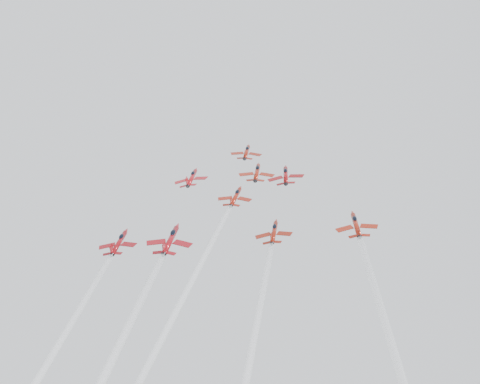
# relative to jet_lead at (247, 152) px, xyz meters

# --- Properties ---
(jet_lead) EXTENTS (9.56, 11.68, 9.15)m
(jet_lead) POSITION_rel_jet_lead_xyz_m (0.00, 0.00, 0.00)
(jet_lead) COLOR maroon
(jet_row2_left) EXTENTS (9.79, 11.96, 9.37)m
(jet_row2_left) POSITION_rel_jet_lead_xyz_m (-13.25, -13.87, -10.72)
(jet_row2_left) COLOR #B31118
(jet_row2_center) EXTENTS (9.96, 12.17, 9.53)m
(jet_row2_center) POSITION_rel_jet_lead_xyz_m (5.00, -12.49, -9.64)
(jet_row2_center) COLOR #9F1F0F
(jet_row2_right) EXTENTS (9.90, 12.10, 9.47)m
(jet_row2_right) POSITION_rel_jet_lead_xyz_m (13.20, -14.68, -11.34)
(jet_row2_right) COLOR maroon
(jet_center) EXTENTS (8.88, 77.24, 60.05)m
(jet_center) POSITION_rel_jet_lead_xyz_m (1.19, -58.31, -45.14)
(jet_center) COLOR #9B1C0E
(jet_rear_right) EXTENTS (8.35, 72.66, 56.49)m
(jet_rear_right) POSITION_rel_jet_lead_xyz_m (12.59, -70.82, -54.80)
(jet_rear_right) COLOR maroon
(jet_rear_farright) EXTENTS (9.17, 79.81, 62.05)m
(jet_rear_farright) POSITION_rel_jet_lead_xyz_m (30.38, -72.11, -55.80)
(jet_rear_farright) COLOR #A4200F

